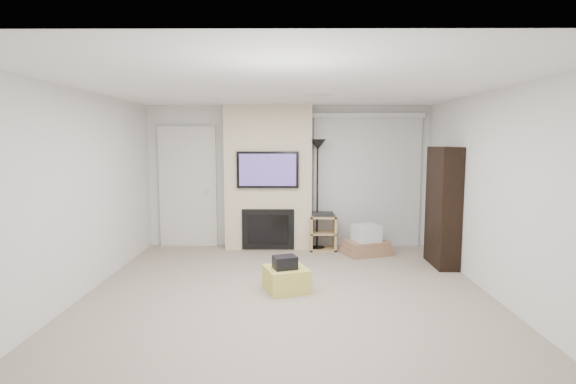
{
  "coord_description": "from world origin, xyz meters",
  "views": [
    {
      "loc": [
        0.04,
        -5.27,
        1.9
      ],
      "look_at": [
        0.0,
        1.2,
        1.15
      ],
      "focal_mm": 28.0,
      "sensor_mm": 36.0,
      "label": 1
    }
  ],
  "objects_px": {
    "ottoman": "(286,279)",
    "bookshelf": "(443,207)",
    "av_stand": "(323,230)",
    "floor_lamp": "(318,163)",
    "box_stack": "(366,243)"
  },
  "relations": [
    {
      "from": "ottoman",
      "to": "bookshelf",
      "type": "distance_m",
      "value": 2.75
    },
    {
      "from": "floor_lamp",
      "to": "box_stack",
      "type": "relative_size",
      "value": 2.18
    },
    {
      "from": "ottoman",
      "to": "floor_lamp",
      "type": "relative_size",
      "value": 0.26
    },
    {
      "from": "av_stand",
      "to": "floor_lamp",
      "type": "bearing_deg",
      "value": 155.83
    },
    {
      "from": "floor_lamp",
      "to": "box_stack",
      "type": "xyz_separation_m",
      "value": [
        0.8,
        -0.33,
        -1.32
      ]
    },
    {
      "from": "ottoman",
      "to": "av_stand",
      "type": "bearing_deg",
      "value": 73.94
    },
    {
      "from": "floor_lamp",
      "to": "bookshelf",
      "type": "relative_size",
      "value": 1.06
    },
    {
      "from": "floor_lamp",
      "to": "av_stand",
      "type": "bearing_deg",
      "value": -24.17
    },
    {
      "from": "floor_lamp",
      "to": "box_stack",
      "type": "distance_m",
      "value": 1.58
    },
    {
      "from": "ottoman",
      "to": "av_stand",
      "type": "height_order",
      "value": "av_stand"
    },
    {
      "from": "av_stand",
      "to": "bookshelf",
      "type": "distance_m",
      "value": 2.06
    },
    {
      "from": "av_stand",
      "to": "box_stack",
      "type": "height_order",
      "value": "av_stand"
    },
    {
      "from": "floor_lamp",
      "to": "bookshelf",
      "type": "bearing_deg",
      "value": -28.24
    },
    {
      "from": "ottoman",
      "to": "box_stack",
      "type": "distance_m",
      "value": 2.28
    },
    {
      "from": "floor_lamp",
      "to": "av_stand",
      "type": "xyz_separation_m",
      "value": [
        0.1,
        -0.04,
        -1.16
      ]
    }
  ]
}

